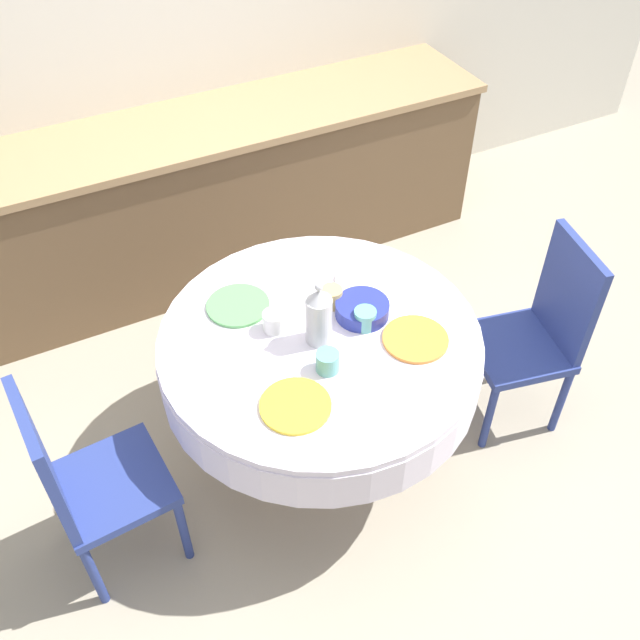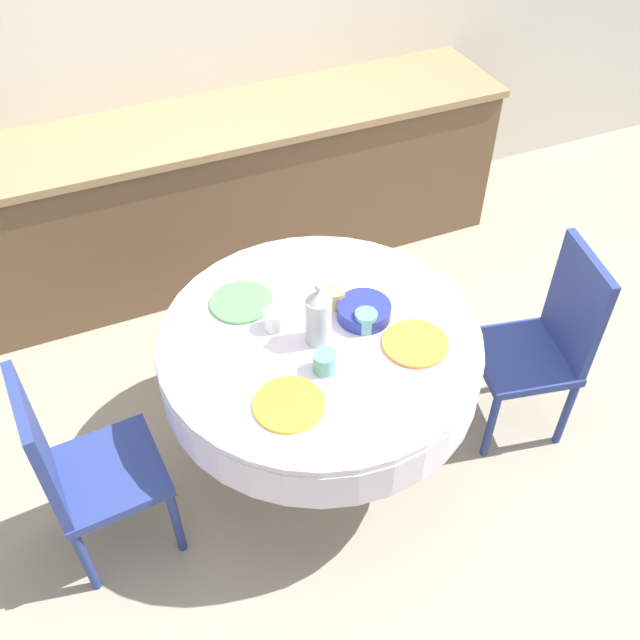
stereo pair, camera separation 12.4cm
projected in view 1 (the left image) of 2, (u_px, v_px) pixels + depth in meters
ground_plane at (320, 448)px, 3.26m from camera, size 12.00×12.00×0.00m
wall_back at (155, 22)px, 3.53m from camera, size 7.00×0.05×2.60m
kitchen_counter at (198, 200)px, 3.90m from camera, size 3.24×0.64×0.90m
dining_table at (320, 357)px, 2.84m from camera, size 1.27×1.27×0.73m
chair_left at (538, 329)px, 3.09m from camera, size 0.47×0.47×0.94m
chair_right at (85, 480)px, 2.54m from camera, size 0.43×0.43×0.94m
plate_near_left at (295, 406)px, 2.49m from camera, size 0.25×0.25×0.01m
cup_near_left at (328, 362)px, 2.59m from camera, size 0.09×0.09×0.08m
plate_near_right at (415, 339)px, 2.72m from camera, size 0.25×0.25×0.01m
cup_near_right at (365, 319)px, 2.76m from camera, size 0.09×0.09×0.08m
plate_far_left at (238, 305)px, 2.86m from camera, size 0.25×0.25×0.01m
cup_far_left at (274, 322)px, 2.74m from camera, size 0.09×0.09×0.08m
plate_far_right at (365, 281)px, 2.97m from camera, size 0.25×0.25×0.01m
cup_far_right at (332, 297)px, 2.85m from camera, size 0.09×0.09×0.08m
coffee_carafe at (319, 316)px, 2.65m from camera, size 0.10×0.10×0.28m
fruit_bowl at (362, 309)px, 2.81m from camera, size 0.21×0.21×0.06m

